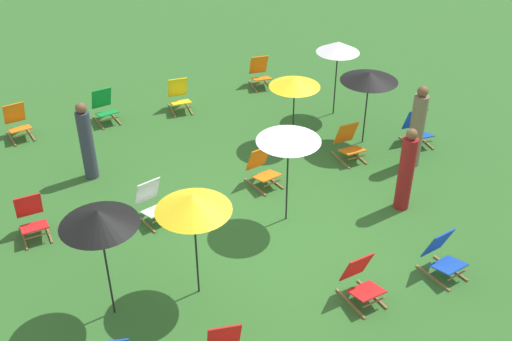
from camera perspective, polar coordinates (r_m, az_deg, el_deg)
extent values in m
plane|color=#2D6026|center=(11.87, 2.54, -4.86)|extent=(40.00, 40.00, 0.00)
cube|color=olive|center=(11.09, 15.94, -9.48)|extent=(0.13, 0.76, 0.04)
cube|color=olive|center=(11.36, 17.46, -8.58)|extent=(0.13, 0.76, 0.04)
cube|color=#1947B7|center=(11.02, 17.30, -8.32)|extent=(0.53, 0.49, 0.13)
cube|color=#1947B7|center=(10.98, 16.39, -6.40)|extent=(0.51, 0.31, 0.57)
cylinder|color=olive|center=(10.98, 18.02, -9.14)|extent=(0.44, 0.08, 0.03)
cube|color=olive|center=(10.35, 8.68, -12.02)|extent=(0.09, 0.76, 0.04)
cube|color=olive|center=(10.57, 10.61, -11.11)|extent=(0.09, 0.76, 0.04)
cube|color=red|center=(10.23, 10.14, -10.88)|extent=(0.51, 0.46, 0.13)
cube|color=red|center=(10.21, 9.24, -8.76)|extent=(0.50, 0.28, 0.57)
cylinder|color=olive|center=(10.17, 10.81, -11.82)|extent=(0.44, 0.06, 0.03)
cube|color=red|center=(9.07, -2.95, -14.89)|extent=(0.52, 0.35, 0.57)
cube|color=olive|center=(15.90, -7.72, 5.46)|extent=(0.12, 0.76, 0.04)
cube|color=olive|center=(15.98, -6.18, 5.72)|extent=(0.12, 0.76, 0.04)
cube|color=yellow|center=(15.74, -6.92, 6.25)|extent=(0.53, 0.49, 0.13)
cube|color=yellow|center=(15.88, -7.24, 7.60)|extent=(0.51, 0.30, 0.57)
cylinder|color=olive|center=(15.59, -6.73, 5.71)|extent=(0.44, 0.08, 0.03)
cube|color=olive|center=(12.81, -0.07, -1.55)|extent=(0.16, 0.76, 0.04)
cube|color=olive|center=(13.03, 1.51, -0.91)|extent=(0.16, 0.76, 0.04)
cube|color=orange|center=(12.71, 1.00, -0.49)|extent=(0.55, 0.51, 0.13)
cube|color=orange|center=(12.77, 0.22, 1.16)|extent=(0.51, 0.32, 0.57)
cylinder|color=olive|center=(12.62, 1.54, -1.16)|extent=(0.44, 0.10, 0.03)
cube|color=olive|center=(17.05, -0.29, 7.73)|extent=(0.16, 0.76, 0.04)
cube|color=olive|center=(17.16, 1.14, 7.90)|extent=(0.16, 0.76, 0.04)
cube|color=orange|center=(16.91, 0.53, 8.45)|extent=(0.55, 0.51, 0.13)
cube|color=orange|center=(17.06, 0.24, 9.71)|extent=(0.52, 0.33, 0.57)
cylinder|color=olive|center=(16.77, 0.72, 7.96)|extent=(0.44, 0.10, 0.03)
cube|color=olive|center=(12.03, -10.16, -4.76)|extent=(0.20, 0.75, 0.04)
cube|color=olive|center=(12.19, -8.38, -4.00)|extent=(0.20, 0.75, 0.04)
cube|color=white|center=(11.89, -9.12, -3.64)|extent=(0.56, 0.53, 0.13)
cube|color=white|center=(11.94, -9.98, -1.88)|extent=(0.52, 0.35, 0.57)
cylinder|color=olive|center=(11.78, -8.59, -4.37)|extent=(0.44, 0.12, 0.03)
cube|color=olive|center=(15.68, -14.29, 4.27)|extent=(0.11, 0.76, 0.04)
cube|color=olive|center=(15.79, -12.79, 4.69)|extent=(0.11, 0.76, 0.04)
cube|color=#148C38|center=(15.53, -13.53, 5.15)|extent=(0.52, 0.48, 0.13)
cube|color=#148C38|center=(15.67, -14.04, 6.48)|extent=(0.50, 0.29, 0.57)
cylinder|color=olive|center=(15.39, -13.24, 4.63)|extent=(0.44, 0.07, 0.03)
cube|color=olive|center=(13.83, 7.77, 0.96)|extent=(0.05, 0.76, 0.04)
cube|color=olive|center=(14.04, 9.31, 1.35)|extent=(0.05, 0.76, 0.04)
cube|color=orange|center=(13.74, 8.85, 1.85)|extent=(0.49, 0.44, 0.13)
cube|color=orange|center=(13.81, 8.29, 3.43)|extent=(0.49, 0.26, 0.57)
cylinder|color=olive|center=(13.63, 9.27, 1.20)|extent=(0.44, 0.04, 0.03)
cube|color=olive|center=(15.59, -21.56, 2.71)|extent=(0.12, 0.76, 0.04)
cube|color=olive|center=(15.65, -20.03, 3.17)|extent=(0.12, 0.76, 0.04)
cube|color=orange|center=(15.42, -20.88, 3.60)|extent=(0.53, 0.49, 0.13)
cube|color=orange|center=(15.56, -21.36, 4.94)|extent=(0.51, 0.30, 0.57)
cylinder|color=olive|center=(15.28, -20.64, 3.07)|extent=(0.44, 0.08, 0.03)
cube|color=olive|center=(14.71, 13.81, 2.33)|extent=(0.12, 0.76, 0.04)
cube|color=olive|center=(14.93, 15.25, 2.60)|extent=(0.12, 0.76, 0.04)
cube|color=#1947B7|center=(14.63, 14.87, 3.13)|extent=(0.53, 0.48, 0.13)
cube|color=#1947B7|center=(14.71, 14.41, 4.63)|extent=(0.50, 0.30, 0.57)
cylinder|color=olive|center=(14.52, 15.25, 2.51)|extent=(0.44, 0.08, 0.03)
cube|color=olive|center=(12.26, -20.58, -5.82)|extent=(0.05, 0.76, 0.04)
cube|color=olive|center=(12.27, -18.58, -5.31)|extent=(0.05, 0.76, 0.04)
cube|color=red|center=(12.04, -19.72, -4.90)|extent=(0.49, 0.44, 0.13)
cube|color=red|center=(12.12, -20.20, -3.06)|extent=(0.48, 0.25, 0.57)
cylinder|color=olive|center=(11.92, -19.49, -5.70)|extent=(0.44, 0.03, 0.03)
cylinder|color=black|center=(9.87, -5.54, -6.95)|extent=(0.03, 0.03, 1.93)
cone|color=yellow|center=(9.35, -5.82, -2.94)|extent=(1.19, 1.19, 0.28)
cylinder|color=black|center=(14.23, 10.07, 5.62)|extent=(0.03, 0.03, 1.73)
cone|color=black|center=(13.89, 10.38, 8.50)|extent=(1.27, 1.27, 0.20)
cylinder|color=black|center=(11.42, 2.90, -0.51)|extent=(0.03, 0.03, 1.97)
cone|color=white|center=(10.96, 3.03, 3.34)|extent=(1.17, 1.17, 0.26)
cylinder|color=black|center=(14.08, 3.48, 5.51)|extent=(0.03, 0.03, 1.61)
cone|color=yellow|center=(13.76, 3.57, 8.15)|extent=(1.15, 1.15, 0.23)
cylinder|color=black|center=(15.40, 7.34, 8.33)|extent=(0.03, 0.03, 1.87)
cone|color=white|center=(15.07, 7.57, 11.20)|extent=(1.04, 1.04, 0.26)
cylinder|color=black|center=(9.71, -13.58, -8.44)|extent=(0.03, 0.03, 1.99)
cone|color=black|center=(9.16, -14.30, -4.22)|extent=(1.17, 1.17, 0.25)
cylinder|color=maroon|center=(12.19, 13.60, -0.31)|extent=(0.37, 0.37, 1.55)
sphere|color=brown|center=(11.75, 14.15, 3.26)|extent=(0.21, 0.21, 0.21)
cylinder|color=#333847|center=(13.25, -15.26, 2.24)|extent=(0.35, 0.35, 1.53)
sphere|color=brown|center=(12.84, -15.82, 5.55)|extent=(0.23, 0.23, 0.23)
cylinder|color=#72664C|center=(13.62, 14.55, 3.54)|extent=(0.44, 0.44, 1.65)
sphere|color=brown|center=(13.21, 15.10, 7.04)|extent=(0.23, 0.23, 0.23)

